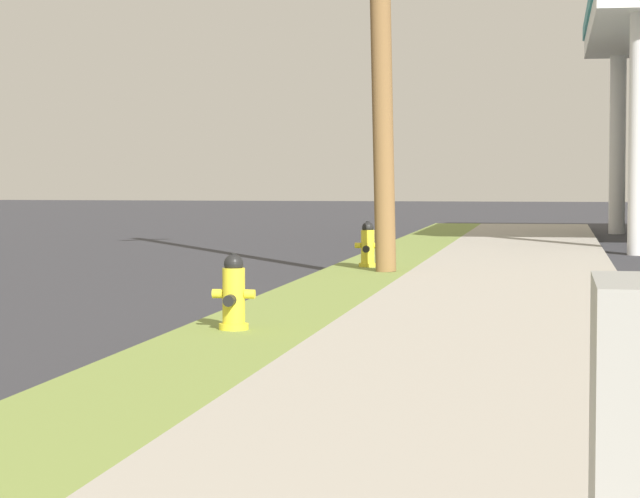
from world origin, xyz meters
TOP-DOWN VIEW (x-y plane):
  - fire_hydrant_second at (0.57, 10.93)m, footprint 0.42×0.38m
  - fire_hydrant_third at (0.63, 20.05)m, footprint 0.42×0.37m

SIDE VIEW (x-z plane):
  - fire_hydrant_second at x=0.57m, z-range 0.07..0.82m
  - fire_hydrant_third at x=0.63m, z-range 0.07..0.82m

